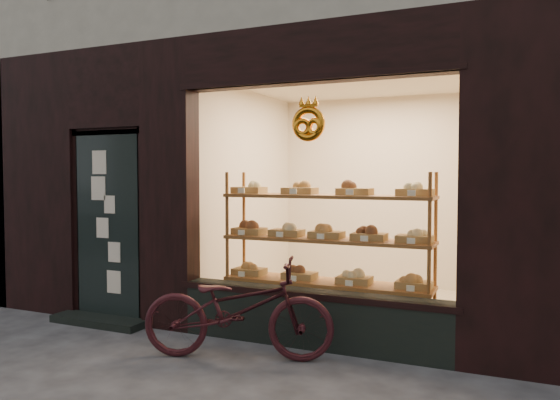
% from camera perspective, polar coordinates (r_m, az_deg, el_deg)
% --- Properties ---
extents(display_shelf, '(2.20, 0.45, 1.70)m').
position_cam_1_polar(display_shelf, '(5.70, 4.88, -5.48)').
color(display_shelf, brown).
rests_on(display_shelf, ground).
extents(bicycle, '(1.84, 1.10, 0.92)m').
position_cam_1_polar(bicycle, '(5.05, -4.43, -11.28)').
color(bicycle, '#361318').
rests_on(bicycle, ground).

